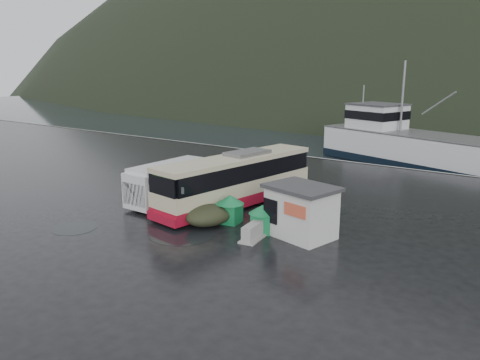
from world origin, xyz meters
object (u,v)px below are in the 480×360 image
Objects in this scene: coach_bus at (237,205)px; waste_bin_right at (230,223)px; ticket_kiosk at (300,236)px; white_van at (171,202)px; waste_bin_left at (262,232)px; jersey_barrier_a at (314,239)px; jersey_barrier_b at (252,240)px; dome_tent at (209,225)px; fishing_trawler at (424,154)px.

coach_bus is 3.54m from waste_bin_right.
waste_bin_right is 0.46× the size of ticket_kiosk.
waste_bin_left is at bearing -9.15° from white_van.
jersey_barrier_a is 3.12m from jersey_barrier_b.
white_van is at bearing 157.31° from dome_tent.
dome_tent is 5.85m from jersey_barrier_a.
waste_bin_right is (5.53, -1.02, 0.00)m from white_van.
waste_bin_left is at bearing -166.36° from jersey_barrier_a.
waste_bin_right is at bearing -10.34° from white_van.
dome_tent reaches higher than jersey_barrier_b.
jersey_barrier_b is at bearing -30.95° from waste_bin_right.
coach_bus is 5.26m from waste_bin_left.
waste_bin_left is 3.09m from dome_tent.
jersey_barrier_b is 0.06× the size of fishing_trawler.
waste_bin_left is 0.44× the size of ticket_kiosk.
waste_bin_right is 5.00m from jersey_barrier_a.
coach_bus is at bearing 133.06° from jersey_barrier_b.
waste_bin_left is 0.52× the size of dome_tent.
dome_tent is (4.84, -2.02, 0.00)m from white_van.
white_van is at bearing -88.62° from fishing_trawler.
fishing_trawler reaches higher than coach_bus.
ticket_kiosk is 2.53m from jersey_barrier_b.
white_van is 9.79m from ticket_kiosk.
waste_bin_left reaches higher than jersey_barrier_b.
white_van is at bearing 176.55° from jersey_barrier_a.
waste_bin_left is 2.02m from ticket_kiosk.
jersey_barrier_a is (2.67, 0.65, 0.00)m from waste_bin_left.
waste_bin_right is at bearing 173.59° from waste_bin_left.
ticket_kiosk is at bearing -16.19° from coach_bus.
fishing_trawler reaches higher than waste_bin_right.
dome_tent is (1.07, -4.07, 0.00)m from coach_bus.
fishing_trawler is at bearing 89.03° from jersey_barrier_b.
dome_tent is at bearing -151.44° from ticket_kiosk.
ticket_kiosk reaches higher than waste_bin_right.
coach_bus is at bearing 28.65° from white_van.
waste_bin_left is at bearing -6.41° from waste_bin_right.
waste_bin_right is 2.93m from jersey_barrier_b.
coach_bus reaches higher than waste_bin_right.
coach_bus is at bearing 104.75° from dome_tent.
waste_bin_left is 2.33m from waste_bin_right.
dome_tent is at bearing -124.67° from waste_bin_right.
coach_bus reaches higher than jersey_barrier_a.
coach_bus is at bearing 140.77° from waste_bin_left.
jersey_barrier_a is at bearing 13.74° from dome_tent.
white_van is 4.16× the size of waste_bin_left.
ticket_kiosk is (4.24, 0.35, 0.00)m from waste_bin_right.
white_van is at bearing 170.71° from waste_bin_left.
coach_bus is 6.59m from ticket_kiosk.
waste_bin_left is 0.94× the size of waste_bin_right.
waste_bin_right reaches higher than jersey_barrier_b.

